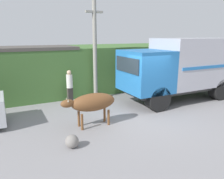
{
  "coord_description": "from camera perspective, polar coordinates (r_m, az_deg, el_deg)",
  "views": [
    {
      "loc": [
        -5.14,
        -7.07,
        3.32
      ],
      "look_at": [
        -1.26,
        0.69,
        1.15
      ],
      "focal_mm": 35.0,
      "sensor_mm": 36.0,
      "label": 1
    }
  ],
  "objects": [
    {
      "name": "utility_pole",
      "position": [
        11.34,
        -4.5,
        10.55
      ],
      "size": [
        0.9,
        0.21,
        5.04
      ],
      "color": "gray",
      "rests_on": "ground_plane"
    },
    {
      "name": "ground_plane",
      "position": [
        9.35,
        8.92,
        -6.95
      ],
      "size": [
        60.0,
        60.0,
        0.0
      ],
      "primitive_type": "plane",
      "color": "gray"
    },
    {
      "name": "building_backdrop",
      "position": [
        12.39,
        -21.24,
        4.1
      ],
      "size": [
        4.97,
        2.7,
        2.75
      ],
      "color": "#99ADB7",
      "rests_on": "ground_plane"
    },
    {
      "name": "brown_cow",
      "position": [
        8.06,
        -5.18,
        -3.42
      ],
      "size": [
        2.06,
        0.66,
        1.25
      ],
      "rotation": [
        0.0,
        0.0,
        0.08
      ],
      "color": "brown",
      "rests_on": "ground_plane"
    },
    {
      "name": "cargo_truck",
      "position": [
        11.86,
        18.37,
        5.84
      ],
      "size": [
        6.52,
        2.3,
        3.17
      ],
      "rotation": [
        0.0,
        0.0,
        0.05
      ],
      "color": "#2D2D2D",
      "rests_on": "ground_plane"
    },
    {
      "name": "roadside_rock",
      "position": [
        6.87,
        -10.41,
        -13.18
      ],
      "size": [
        0.41,
        0.41,
        0.41
      ],
      "color": "gray",
      "rests_on": "ground_plane"
    },
    {
      "name": "hillside_embankment",
      "position": [
        14.5,
        -5.54,
        6.03
      ],
      "size": [
        32.0,
        5.08,
        2.64
      ],
      "color": "#426B33",
      "rests_on": "ground_plane"
    },
    {
      "name": "pedestrian_on_hill",
      "position": [
        11.07,
        -11.01,
        1.22
      ],
      "size": [
        0.35,
        0.35,
        1.65
      ],
      "rotation": [
        0.0,
        0.0,
        3.3
      ],
      "color": "#38332D",
      "rests_on": "ground_plane"
    }
  ]
}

